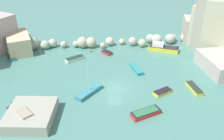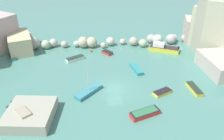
# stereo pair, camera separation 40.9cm
# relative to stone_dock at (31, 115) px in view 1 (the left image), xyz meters

# --- Properties ---
(cove_water) EXTENTS (160.00, 160.00, 0.00)m
(cove_water) POSITION_rel_stone_dock_xyz_m (12.27, 6.10, -0.78)
(cove_water) COLOR #488074
(cove_water) RESTS_ON ground
(cliff_headland_right) EXTENTS (19.62, 24.13, 11.46)m
(cliff_headland_right) POSITION_rel_stone_dock_xyz_m (37.93, 20.40, 3.80)
(cliff_headland_right) COLOR #B2A999
(cliff_headland_right) RESTS_ON ground
(rock_breakwater) EXTENTS (39.19, 4.16, 2.76)m
(rock_breakwater) POSITION_rel_stone_dock_xyz_m (13.29, 23.87, 0.31)
(rock_breakwater) COLOR #A3A496
(rock_breakwater) RESTS_ON ground
(stone_dock) EXTENTS (6.95, 7.25, 1.57)m
(stone_dock) POSITION_rel_stone_dock_xyz_m (0.00, 0.00, 0.00)
(stone_dock) COLOR #9A9B89
(stone_dock) RESTS_ON ground
(channel_buoy) EXTENTS (0.49, 0.49, 0.49)m
(channel_buoy) POSITION_rel_stone_dock_xyz_m (8.80, 21.02, -0.54)
(channel_buoy) COLOR #E04C28
(channel_buoy) RESTS_ON cove_water
(moored_boat_0) EXTENTS (6.59, 4.57, 1.80)m
(moored_boat_0) POSITION_rel_stone_dock_xyz_m (24.55, 19.84, -0.12)
(moored_boat_0) COLOR yellow
(moored_boat_0) RESTS_ON cove_water
(moored_boat_1) EXTENTS (5.26, 6.17, 1.84)m
(moored_boat_1) POSITION_rel_stone_dock_xyz_m (-0.98, -0.09, -0.13)
(moored_boat_1) COLOR #3C51BC
(moored_boat_1) RESTS_ON cove_water
(moored_boat_2) EXTENTS (3.91, 3.00, 0.65)m
(moored_boat_2) POSITION_rel_stone_dock_xyz_m (5.46, 17.40, -0.46)
(moored_boat_2) COLOR silver
(moored_boat_2) RESTS_ON cove_water
(moored_boat_3) EXTENTS (1.50, 4.02, 0.56)m
(moored_boat_3) POSITION_rel_stone_dock_xyz_m (25.01, 4.26, -0.51)
(moored_boat_3) COLOR gold
(moored_boat_3) RESTS_ON cove_water
(moored_boat_4) EXTENTS (4.58, 4.64, 4.89)m
(moored_boat_4) POSITION_rel_stone_dock_xyz_m (7.96, 5.27, -0.45)
(moored_boat_4) COLOR teal
(moored_boat_4) RESTS_ON cove_water
(moored_boat_5) EXTENTS (3.34, 2.48, 0.52)m
(moored_boat_5) POSITION_rel_stone_dock_xyz_m (19.58, 3.89, -0.53)
(moored_boat_5) COLOR yellow
(moored_boat_5) RESTS_ON cove_water
(moored_boat_6) EXTENTS (2.46, 2.63, 0.59)m
(moored_boat_6) POSITION_rel_stone_dock_xyz_m (12.22, 19.60, -0.49)
(moored_boat_6) COLOR #C13A2D
(moored_boat_6) RESTS_ON cove_water
(moored_boat_7) EXTENTS (1.88, 4.38, 0.59)m
(moored_boat_7) POSITION_rel_stone_dock_xyz_m (16.96, 11.80, -0.49)
(moored_boat_7) COLOR teal
(moored_boat_7) RESTS_ON cove_water
(moored_boat_8) EXTENTS (2.39, 3.27, 0.52)m
(moored_boat_8) POSITION_rel_stone_dock_xyz_m (-7.48, 19.58, -0.53)
(moored_boat_8) COLOR teal
(moored_boat_8) RESTS_ON cove_water
(moored_boat_9) EXTENTS (4.52, 2.78, 0.72)m
(moored_boat_9) POSITION_rel_stone_dock_xyz_m (15.61, -0.95, -0.41)
(moored_boat_9) COLOR red
(moored_boat_9) RESTS_ON cove_water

